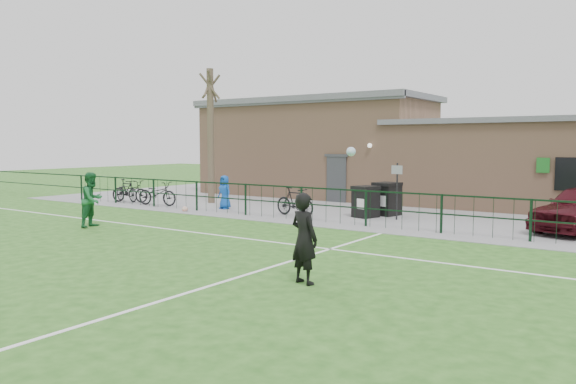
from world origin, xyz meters
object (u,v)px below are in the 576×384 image
Objects in this scene: bicycle_d at (295,202)px; outfield_player at (92,200)px; bicycle_c at (157,193)px; sign_post at (397,191)px; wheelie_bin_right at (387,200)px; ball_ground at (185,209)px; bicycle_b at (127,190)px; wheelie_bin_left at (366,203)px; bare_tree at (211,137)px; spectator_child at (225,192)px; bicycle_a at (130,191)px.

outfield_player reaches higher than bicycle_d.
bicycle_d is (6.88, 0.44, 0.02)m from bicycle_c.
outfield_player is at bearing -136.71° from sign_post.
wheelie_bin_right reaches higher than bicycle_c.
bicycle_b is at bearing 166.89° from ball_ground.
wheelie_bin_left is at bearing -57.44° from outfield_player.
sign_post is 1.02× the size of bicycle_c.
bicycle_b is at bearing -152.05° from bare_tree.
wheelie_bin_right reaches higher than bicycle_d.
bare_tree is 3.47× the size of bicycle_b.
spectator_child is (-7.14, -0.94, -0.31)m from sign_post.
wheelie_bin_right is at bearing 25.99° from spectator_child.
bare_tree is 8.39m from wheelie_bin_left.
wheelie_bin_right is at bearing -44.97° from bicycle_d.
wheelie_bin_left is 0.92× the size of wheelie_bin_right.
bicycle_b reaches higher than ball_ground.
spectator_child is 1.81m from ball_ground.
wheelie_bin_right is 0.65× the size of bicycle_d.
bare_tree reaches higher than spectator_child.
wheelie_bin_right is 9.94m from bicycle_c.
bicycle_c is (-1.20, -2.12, -2.47)m from bare_tree.
wheelie_bin_left is 0.59× the size of outfield_player.
sign_post is 1.05× the size of bicycle_a.
bicycle_b is 1.26× the size of spectator_child.
bicycle_b is at bearing -166.01° from spectator_child.
spectator_child is 6.11m from outfield_player.
outfield_player reaches higher than bicycle_b.
bicycle_b is 7.78× the size of ball_ground.
spectator_child reaches higher than bicycle_b.
sign_post is 1.16× the size of bicycle_b.
bicycle_d is at bearing 16.82° from ball_ground.
bicycle_b is 5.00m from ball_ground.
wheelie_bin_right is (8.40, 0.42, -2.41)m from bare_tree.
bicycle_a is at bearing 166.90° from ball_ground.
bare_tree is 8.02m from outfield_player.
bicycle_b is at bearing 62.98° from bicycle_a.
sign_post is 8.30m from ball_ground.
ball_ground is (-6.68, -2.45, -0.44)m from wheelie_bin_left.
sign_post is at bearing -3.12° from bare_tree.
wheelie_bin_left is at bearing -3.90° from bare_tree.
spectator_child is (-3.63, 0.24, 0.15)m from bicycle_d.
bicycle_d is 7.08m from outfield_player.
sign_post is at bearing 17.14° from spectator_child.
wheelie_bin_right is 5.15× the size of ball_ground.
bicycle_b is (-11.53, -1.32, -0.01)m from wheelie_bin_left.
bicycle_d is at bearing -137.19° from wheelie_bin_left.
spectator_child is at bearing 65.10° from ball_ground.
bicycle_c is (2.00, -0.18, 0.02)m from bicycle_a.
sign_post is 1.46× the size of spectator_child.
bicycle_b is 5.59m from spectator_child.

